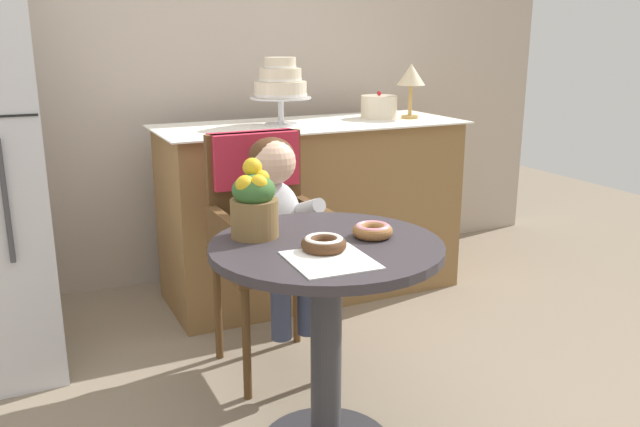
{
  "coord_description": "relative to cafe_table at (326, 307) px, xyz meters",
  "views": [
    {
      "loc": [
        -0.84,
        -1.72,
        1.34
      ],
      "look_at": [
        0.05,
        0.15,
        0.77
      ],
      "focal_mm": 37.05,
      "sensor_mm": 36.0,
      "label": 1
    }
  ],
  "objects": [
    {
      "name": "wicker_chair",
      "position": [
        0.05,
        0.69,
        0.13
      ],
      "size": [
        0.42,
        0.45,
        0.95
      ],
      "rotation": [
        0.0,
        0.0,
        0.0
      ],
      "color": "brown",
      "rests_on": "ground"
    },
    {
      "name": "seated_child",
      "position": [
        0.05,
        0.53,
        0.17
      ],
      "size": [
        0.27,
        0.32,
        0.73
      ],
      "color": "silver",
      "rests_on": "ground"
    },
    {
      "name": "flower_vase",
      "position": [
        -0.18,
        0.16,
        0.32
      ],
      "size": [
        0.15,
        0.15,
        0.25
      ],
      "color": "brown",
      "rests_on": "cafe_table"
    },
    {
      "name": "donut_mid",
      "position": [
        0.16,
        -0.01,
        0.23
      ],
      "size": [
        0.13,
        0.13,
        0.04
      ],
      "color": "#936033",
      "rests_on": "cafe_table"
    },
    {
      "name": "paper_napkin",
      "position": [
        -0.06,
        -0.15,
        0.21
      ],
      "size": [
        0.24,
        0.25,
        0.0
      ],
      "primitive_type": "cube",
      "rotation": [
        0.0,
        0.0,
        -0.05
      ],
      "color": "white",
      "rests_on": "cafe_table"
    },
    {
      "name": "round_layer_cake",
      "position": [
        0.97,
        1.34,
        0.45
      ],
      "size": [
        0.19,
        0.19,
        0.14
      ],
      "color": "beige",
      "rests_on": "display_counter"
    },
    {
      "name": "cafe_table",
      "position": [
        0.0,
        0.0,
        0.0
      ],
      "size": [
        0.72,
        0.72,
        0.72
      ],
      "color": "#332D33",
      "rests_on": "ground"
    },
    {
      "name": "back_wall",
      "position": [
        0.0,
        1.85,
        0.84
      ],
      "size": [
        4.8,
        0.1,
        2.7
      ],
      "primitive_type": "cube",
      "color": "#B2A393",
      "rests_on": "ground"
    },
    {
      "name": "table_lamp",
      "position": [
        1.11,
        1.26,
        0.61
      ],
      "size": [
        0.15,
        0.15,
        0.28
      ],
      "color": "#B28C47",
      "rests_on": "display_counter"
    },
    {
      "name": "donut_front",
      "position": [
        -0.04,
        -0.07,
        0.24
      ],
      "size": [
        0.13,
        0.13,
        0.04
      ],
      "color": "#4C2D19",
      "rests_on": "cafe_table"
    },
    {
      "name": "display_counter",
      "position": [
        0.55,
        1.3,
        -0.05
      ],
      "size": [
        1.56,
        0.62,
        0.9
      ],
      "color": "olive",
      "rests_on": "ground"
    },
    {
      "name": "tiered_cake_stand",
      "position": [
        0.39,
        1.3,
        0.59
      ],
      "size": [
        0.3,
        0.3,
        0.33
      ],
      "color": "silver",
      "rests_on": "display_counter"
    }
  ]
}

